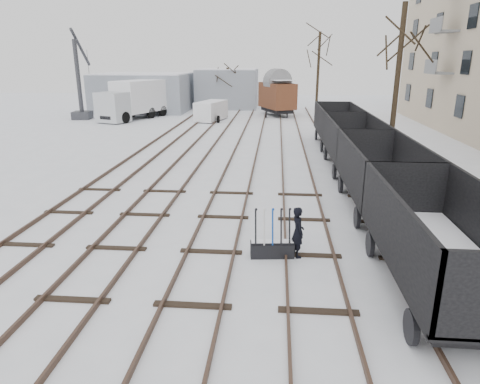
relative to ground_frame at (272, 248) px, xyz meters
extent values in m
plane|color=white|center=(-1.87, 0.12, -0.28)|extent=(120.00, 120.00, 0.00)
cube|color=black|center=(-8.59, 14.12, -0.21)|extent=(0.07, 52.00, 0.15)
cube|color=black|center=(-7.15, 14.12, -0.21)|extent=(0.07, 52.00, 0.15)
cube|color=black|center=(-7.87, 2.12, -0.26)|extent=(1.90, 0.20, 0.08)
cube|color=black|center=(-5.59, 14.12, -0.21)|extent=(0.07, 52.00, 0.15)
cube|color=black|center=(-4.15, 14.12, -0.21)|extent=(0.07, 52.00, 0.15)
cube|color=black|center=(-4.87, 2.12, -0.26)|extent=(1.90, 0.20, 0.08)
cube|color=black|center=(-2.59, 14.12, -0.21)|extent=(0.07, 52.00, 0.15)
cube|color=black|center=(-1.15, 14.12, -0.21)|extent=(0.07, 52.00, 0.15)
cube|color=black|center=(-1.87, 2.12, -0.26)|extent=(1.90, 0.20, 0.08)
cube|color=black|center=(0.41, 14.12, -0.21)|extent=(0.07, 52.00, 0.15)
cube|color=black|center=(1.85, 14.12, -0.21)|extent=(0.07, 52.00, 0.15)
cube|color=black|center=(1.13, 2.12, -0.26)|extent=(1.90, 0.20, 0.08)
cube|color=black|center=(3.41, 14.12, -0.21)|extent=(0.07, 52.00, 0.15)
cube|color=black|center=(4.85, 14.12, -0.21)|extent=(0.07, 52.00, 0.15)
cube|color=black|center=(4.13, 2.12, -0.26)|extent=(1.90, 0.20, 0.08)
cube|color=#8F97A2|center=(-14.87, 36.12, 1.72)|extent=(10.00, 8.00, 4.00)
cube|color=white|center=(-14.87, 36.12, 3.77)|extent=(9.80, 7.84, 0.10)
cube|color=#8F97A2|center=(-5.87, 40.12, 1.92)|extent=(7.00, 6.00, 4.40)
cube|color=white|center=(-5.87, 40.12, 4.17)|extent=(6.86, 5.88, 0.10)
cube|color=black|center=(0.00, 0.00, -0.06)|extent=(1.34, 0.55, 0.44)
cube|color=black|center=(0.00, 0.00, 0.18)|extent=(1.32, 0.43, 0.06)
cube|color=white|center=(0.00, 0.00, 0.22)|extent=(1.27, 0.39, 0.03)
cylinder|color=black|center=(-0.50, -0.05, 0.67)|extent=(0.08, 0.32, 1.08)
cylinder|color=silver|center=(-0.25, -0.03, 0.67)|extent=(0.08, 0.32, 1.08)
cylinder|color=#0C3A9C|center=(0.00, 0.00, 0.67)|extent=(0.08, 0.32, 1.08)
cylinder|color=black|center=(0.25, 0.03, 0.67)|extent=(0.08, 0.32, 1.08)
cylinder|color=black|center=(0.50, 0.05, 0.67)|extent=(0.08, 0.32, 1.08)
imported|color=black|center=(0.75, 0.10, 0.50)|extent=(0.52, 0.65, 1.56)
cube|color=black|center=(4.13, -1.76, 0.42)|extent=(2.08, 5.73, 0.43)
cube|color=black|center=(4.13, -1.76, 0.64)|extent=(2.61, 6.52, 0.13)
cube|color=black|center=(2.88, -1.76, 1.51)|extent=(0.11, 6.52, 1.74)
cube|color=white|center=(4.13, -1.76, 0.75)|extent=(2.35, 6.25, 0.07)
cylinder|color=black|center=(2.94, -3.85, 0.10)|extent=(0.13, 0.76, 0.76)
cylinder|color=black|center=(5.33, 0.32, 0.10)|extent=(0.13, 0.76, 0.76)
cube|color=black|center=(4.13, 4.64, 0.42)|extent=(2.08, 5.73, 0.43)
cube|color=black|center=(4.13, 4.64, 0.64)|extent=(2.61, 6.52, 0.13)
cube|color=black|center=(2.88, 4.64, 1.51)|extent=(0.11, 6.52, 1.74)
cube|color=black|center=(5.38, 4.64, 1.51)|extent=(0.11, 6.52, 1.74)
cube|color=white|center=(4.13, 4.64, 0.75)|extent=(2.35, 6.25, 0.07)
cylinder|color=black|center=(2.94, 2.55, 0.10)|extent=(0.13, 0.76, 0.76)
cylinder|color=black|center=(5.33, 6.72, 0.10)|extent=(0.13, 0.76, 0.76)
cube|color=black|center=(4.13, 11.04, 0.42)|extent=(2.08, 5.73, 0.43)
cube|color=black|center=(4.13, 11.04, 0.64)|extent=(2.61, 6.52, 0.13)
cube|color=black|center=(2.88, 11.04, 1.51)|extent=(0.11, 6.52, 1.74)
cube|color=black|center=(5.38, 11.04, 1.51)|extent=(0.11, 6.52, 1.74)
cube|color=white|center=(4.13, 11.04, 0.75)|extent=(2.35, 6.25, 0.07)
cylinder|color=black|center=(2.94, 8.95, 0.10)|extent=(0.13, 0.76, 0.76)
cylinder|color=black|center=(5.33, 13.12, 0.10)|extent=(0.13, 0.76, 0.76)
cube|color=black|center=(4.13, 17.44, 0.42)|extent=(2.08, 5.73, 0.43)
cube|color=black|center=(4.13, 17.44, 0.64)|extent=(2.61, 6.52, 0.13)
cube|color=black|center=(2.88, 17.44, 1.51)|extent=(0.11, 6.52, 1.74)
cube|color=black|center=(5.38, 17.44, 1.51)|extent=(0.11, 6.52, 1.74)
cube|color=white|center=(4.13, 17.44, 0.75)|extent=(2.35, 6.25, 0.07)
cylinder|color=black|center=(2.94, 15.35, 0.10)|extent=(0.13, 0.76, 0.76)
cylinder|color=black|center=(5.33, 19.52, 0.10)|extent=(0.13, 0.76, 0.76)
cube|color=black|center=(0.03, 32.83, 0.34)|extent=(3.35, 4.58, 0.38)
cube|color=#502A18|center=(0.03, 32.83, 1.77)|extent=(4.00, 5.29, 2.48)
cube|color=white|center=(0.03, 32.83, 3.34)|extent=(3.70, 4.98, 0.04)
cylinder|color=black|center=(-1.02, 31.31, 0.05)|extent=(0.11, 0.67, 0.67)
cylinder|color=black|center=(1.08, 34.36, 0.05)|extent=(0.11, 0.67, 0.67)
cube|color=black|center=(-13.80, 29.29, 0.30)|extent=(4.11, 7.94, 0.32)
cube|color=#B1B6BB|center=(-13.80, 26.33, 1.14)|extent=(3.13, 2.89, 2.64)
cube|color=white|center=(-13.80, 30.13, 1.83)|extent=(4.46, 6.08, 2.96)
cube|color=white|center=(-13.80, 30.13, 3.33)|extent=(4.38, 5.96, 0.04)
cylinder|color=black|center=(-14.96, 26.54, 0.24)|extent=(0.32, 1.06, 1.06)
cylinder|color=black|center=(-12.64, 32.25, 0.24)|extent=(0.32, 1.06, 1.06)
cube|color=white|center=(-6.15, 28.70, 0.66)|extent=(2.81, 4.47, 1.70)
cube|color=white|center=(-6.15, 28.70, 1.53)|extent=(2.74, 4.37, 0.04)
cylinder|color=black|center=(-7.00, 27.38, 0.05)|extent=(0.21, 0.66, 0.66)
cylinder|color=black|center=(-5.30, 30.02, 0.05)|extent=(0.21, 0.66, 0.66)
cube|color=#323237|center=(-18.87, 28.78, 0.09)|extent=(1.86, 1.86, 0.74)
cylinder|color=#323237|center=(-18.87, 28.78, 3.41)|extent=(0.41, 0.41, 7.38)
cylinder|color=#323237|center=(-18.87, 30.44, 6.36)|extent=(0.86, 4.69, 3.40)
cylinder|color=black|center=(-18.87, 32.38, 4.15)|extent=(0.04, 0.04, 4.15)
cylinder|color=black|center=(6.73, 13.68, 4.01)|extent=(0.30, 0.30, 8.59)
cylinder|color=black|center=(-5.56, 37.56, 2.06)|extent=(0.30, 0.30, 4.68)
cylinder|color=black|center=(4.56, 38.77, 3.96)|extent=(0.30, 0.30, 8.48)
camera|label=1|loc=(0.03, -11.75, 5.44)|focal=32.00mm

